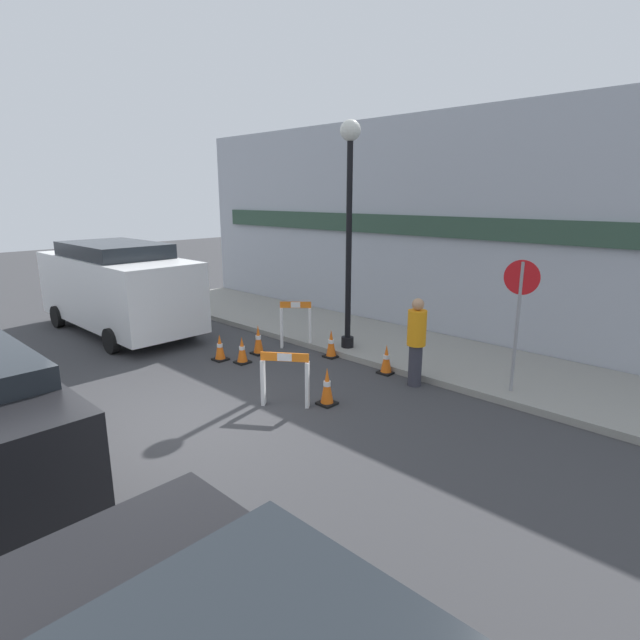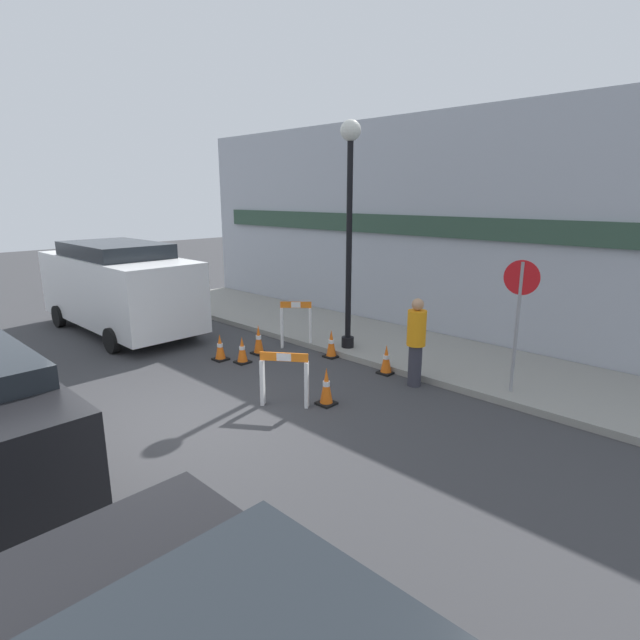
{
  "view_description": "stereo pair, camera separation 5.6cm",
  "coord_description": "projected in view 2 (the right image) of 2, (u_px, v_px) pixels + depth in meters",
  "views": [
    {
      "loc": [
        6.65,
        -3.48,
        3.54
      ],
      "look_at": [
        -0.39,
        3.83,
        1.0
      ],
      "focal_mm": 28.0,
      "sensor_mm": 36.0,
      "label": 1
    },
    {
      "loc": [
        6.69,
        -3.44,
        3.54
      ],
      "look_at": [
        -0.39,
        3.83,
        1.0
      ],
      "focal_mm": 28.0,
      "sensor_mm": 36.0,
      "label": 2
    }
  ],
  "objects": [
    {
      "name": "ground_plane",
      "position": [
        167.0,
        429.0,
        7.78
      ],
      "size": [
        60.0,
        60.0,
        0.0
      ],
      "primitive_type": "plane",
      "color": "#38383A"
    },
    {
      "name": "sidewalk_slab",
      "position": [
        394.0,
        345.0,
        11.91
      ],
      "size": [
        18.0,
        2.94,
        0.13
      ],
      "color": "gray",
      "rests_on": "ground_plane"
    },
    {
      "name": "storefront_facade",
      "position": [
        435.0,
        228.0,
        12.33
      ],
      "size": [
        18.0,
        0.22,
        5.5
      ],
      "color": "#A3A8B2",
      "rests_on": "ground_plane"
    },
    {
      "name": "streetlamp_post",
      "position": [
        350.0,
        206.0,
        10.77
      ],
      "size": [
        0.44,
        0.44,
        4.95
      ],
      "color": "black",
      "rests_on": "sidewalk_slab"
    },
    {
      "name": "stop_sign",
      "position": [
        519.0,
        305.0,
        8.56
      ],
      "size": [
        0.6,
        0.1,
        2.36
      ],
      "rotation": [
        0.0,
        0.0,
        3.28
      ],
      "color": "gray",
      "rests_on": "sidewalk_slab"
    },
    {
      "name": "barricade_0",
      "position": [
        296.0,
        324.0,
        11.8
      ],
      "size": [
        0.63,
        0.59,
        1.12
      ],
      "rotation": [
        0.0,
        0.0,
        3.88
      ],
      "color": "white",
      "rests_on": "ground_plane"
    },
    {
      "name": "barricade_1",
      "position": [
        284.0,
        377.0,
        8.52
      ],
      "size": [
        0.76,
        0.59,
        0.96
      ],
      "rotation": [
        0.0,
        0.0,
        6.9
      ],
      "color": "white",
      "rests_on": "ground_plane"
    },
    {
      "name": "traffic_cone_0",
      "position": [
        242.0,
        350.0,
        10.79
      ],
      "size": [
        0.3,
        0.3,
        0.59
      ],
      "color": "black",
      "rests_on": "ground_plane"
    },
    {
      "name": "traffic_cone_1",
      "position": [
        331.0,
        344.0,
        11.17
      ],
      "size": [
        0.3,
        0.3,
        0.64
      ],
      "color": "black",
      "rests_on": "ground_plane"
    },
    {
      "name": "traffic_cone_2",
      "position": [
        220.0,
        348.0,
        10.98
      ],
      "size": [
        0.3,
        0.3,
        0.59
      ],
      "color": "black",
      "rests_on": "ground_plane"
    },
    {
      "name": "traffic_cone_3",
      "position": [
        326.0,
        387.0,
        8.62
      ],
      "size": [
        0.3,
        0.3,
        0.67
      ],
      "color": "black",
      "rests_on": "ground_plane"
    },
    {
      "name": "traffic_cone_4",
      "position": [
        259.0,
        340.0,
        11.4
      ],
      "size": [
        0.3,
        0.3,
        0.69
      ],
      "color": "black",
      "rests_on": "ground_plane"
    },
    {
      "name": "traffic_cone_5",
      "position": [
        386.0,
        360.0,
        10.13
      ],
      "size": [
        0.3,
        0.3,
        0.61
      ],
      "color": "black",
      "rests_on": "ground_plane"
    },
    {
      "name": "person_worker",
      "position": [
        416.0,
        340.0,
        9.35
      ],
      "size": [
        0.47,
        0.47,
        1.7
      ],
      "rotation": [
        0.0,
        0.0,
        -2.73
      ],
      "color": "#33333D",
      "rests_on": "ground_plane"
    },
    {
      "name": "work_van",
      "position": [
        118.0,
        284.0,
        13.08
      ],
      "size": [
        5.46,
        2.21,
        2.36
      ],
      "color": "white",
      "rests_on": "ground_plane"
    }
  ]
}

